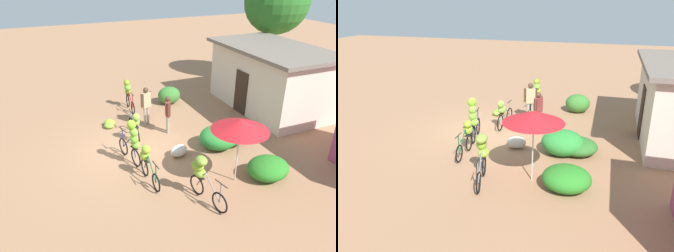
{
  "view_description": "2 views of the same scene",
  "coord_description": "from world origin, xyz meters",
  "views": [
    {
      "loc": [
        10.64,
        -3.07,
        6.47
      ],
      "look_at": [
        0.35,
        1.32,
        0.96
      ],
      "focal_mm": 35.79,
      "sensor_mm": 36.0,
      "label": 1
    },
    {
      "loc": [
        12.15,
        4.41,
        5.21
      ],
      "look_at": [
        0.79,
        1.0,
        0.73
      ],
      "focal_mm": 36.96,
      "sensor_mm": 36.0,
      "label": 2
    }
  ],
  "objects": [
    {
      "name": "bicycle_rightmost",
      "position": [
        3.49,
        1.07,
        0.86
      ],
      "size": [
        1.64,
        0.55,
        1.42
      ],
      "color": "black",
      "rests_on": "ground"
    },
    {
      "name": "person_bystander",
      "position": [
        -0.92,
        1.85,
        0.99
      ],
      "size": [
        0.56,
        0.31,
        1.62
      ],
      "color": "gray",
      "rests_on": "ground"
    },
    {
      "name": "ground_plane",
      "position": [
        0.0,
        0.0,
        0.0
      ],
      "size": [
        60.0,
        60.0,
        0.0
      ],
      "primitive_type": "plane",
      "color": "#A17351"
    },
    {
      "name": "banana_pile_on_ground",
      "position": [
        -2.38,
        -0.29,
        0.14
      ],
      "size": [
        0.79,
        0.66,
        0.3
      ],
      "color": "#94B431",
      "rests_on": "ground"
    },
    {
      "name": "bicycle_near_pile",
      "position": [
        -0.8,
        0.4,
        0.71
      ],
      "size": [
        1.72,
        0.4,
        1.25
      ],
      "color": "black",
      "rests_on": "ground"
    },
    {
      "name": "hedge_bush_front_right",
      "position": [
        0.9,
        3.64,
        0.3
      ],
      "size": [
        1.26,
        1.4,
        0.6
      ],
      "primitive_type": "ellipsoid",
      "color": "#2E6D2B",
      "rests_on": "ground"
    },
    {
      "name": "hedge_bush_by_door",
      "position": [
        3.43,
        3.58,
        0.37
      ],
      "size": [
        1.22,
        1.41,
        0.74
      ],
      "primitive_type": "ellipsoid",
      "color": "#2A8025",
      "rests_on": "ground"
    },
    {
      "name": "hedge_bush_front_left",
      "position": [
        -3.84,
        3.16,
        0.43
      ],
      "size": [
        1.0,
        1.14,
        0.87
      ],
      "primitive_type": "ellipsoid",
      "color": "#387A2F",
      "rests_on": "ground"
    },
    {
      "name": "market_umbrella",
      "position": [
        3.13,
        2.52,
        2.01
      ],
      "size": [
        1.8,
        1.8,
        2.19
      ],
      "color": "beige",
      "rests_on": "ground"
    },
    {
      "name": "bicycle_center_loaded",
      "position": [
        0.86,
        -0.23,
        0.98
      ],
      "size": [
        1.59,
        0.45,
        1.73
      ],
      "color": "black",
      "rests_on": "ground"
    },
    {
      "name": "bicycle_by_shop",
      "position": [
        1.91,
        -0.09,
        0.69
      ],
      "size": [
        1.56,
        0.38,
        1.17
      ],
      "color": "black",
      "rests_on": "ground"
    },
    {
      "name": "person_vendor",
      "position": [
        -1.96,
        1.28,
        1.06
      ],
      "size": [
        0.34,
        0.54,
        1.72
      ],
      "color": "gray",
      "rests_on": "ground"
    },
    {
      "name": "produce_sack",
      "position": [
        1.01,
        1.46,
        0.22
      ],
      "size": [
        0.6,
        0.79,
        0.44
      ],
      "primitive_type": "ellipsoid",
      "rotation": [
        0.0,
        0.0,
        1.83
      ],
      "color": "silver",
      "rests_on": "ground"
    },
    {
      "name": "hedge_bush_mid",
      "position": [
        1.02,
        3.13,
        0.43
      ],
      "size": [
        1.38,
        1.48,
        0.86
      ],
      "primitive_type": "ellipsoid",
      "color": "#2C8D37",
      "rests_on": "ground"
    },
    {
      "name": "bicycle_leftmost",
      "position": [
        -4.04,
        1.12,
        0.83
      ],
      "size": [
        1.58,
        0.42,
        1.41
      ],
      "color": "black",
      "rests_on": "ground"
    }
  ]
}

